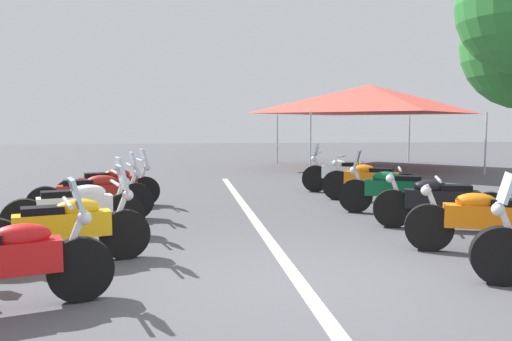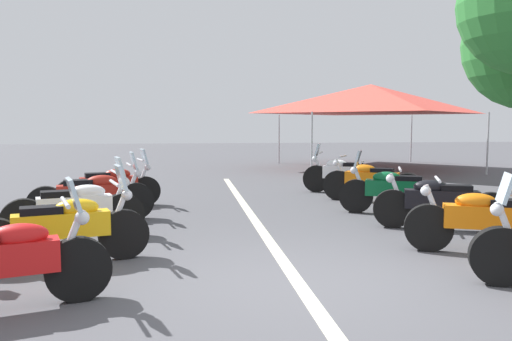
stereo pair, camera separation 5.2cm
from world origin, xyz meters
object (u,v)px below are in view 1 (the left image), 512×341
motorcycle_left_row_0 (4,262)px  motorcycle_right_row_2 (440,202)px  motorcycle_left_row_1 (66,227)px  motorcycle_left_row_2 (77,209)px  motorcycle_right_row_1 (488,220)px  motorcycle_right_row_4 (370,181)px  motorcycle_left_row_4 (110,185)px  motorcycle_right_row_3 (394,190)px  motorcycle_right_row_5 (342,174)px  event_tent (369,99)px  motorcycle_left_row_3 (93,195)px

motorcycle_left_row_0 → motorcycle_right_row_2: (2.96, -5.74, -0.01)m
motorcycle_left_row_1 → motorcycle_right_row_2: (1.39, -5.54, -0.01)m
motorcycle_right_row_2 → motorcycle_left_row_2: bearing=21.2°
motorcycle_right_row_1 → motorcycle_right_row_4: size_ratio=1.06×
motorcycle_left_row_4 → motorcycle_right_row_3: 5.66m
motorcycle_right_row_1 → motorcycle_right_row_2: (1.60, -0.14, -0.00)m
motorcycle_left_row_1 → motorcycle_right_row_5: motorcycle_right_row_5 is taller
motorcycle_right_row_1 → event_tent: bearing=-81.3°
motorcycle_right_row_2 → event_tent: 11.88m
motorcycle_left_row_3 → motorcycle_right_row_2: bearing=-27.3°
motorcycle_right_row_1 → motorcycle_left_row_2: bearing=6.0°
motorcycle_right_row_5 → motorcycle_right_row_1: bearing=112.5°
motorcycle_left_row_3 → motorcycle_right_row_2: (-1.46, -5.69, -0.02)m
event_tent → motorcycle_left_row_4: bearing=134.3°
motorcycle_left_row_1 → motorcycle_right_row_5: bearing=31.8°
motorcycle_right_row_2 → motorcycle_right_row_4: bearing=-68.0°
motorcycle_left_row_2 → motorcycle_right_row_2: size_ratio=0.97×
motorcycle_left_row_0 → motorcycle_right_row_1: 5.76m
motorcycle_left_row_4 → motorcycle_right_row_3: bearing=-32.0°
motorcycle_left_row_3 → motorcycle_left_row_4: motorcycle_left_row_3 is taller
motorcycle_left_row_3 → motorcycle_right_row_5: bearing=16.9°
motorcycle_right_row_3 → event_tent: (9.87, -3.05, 2.18)m
motorcycle_right_row_5 → motorcycle_right_row_2: bearing=114.6°
motorcycle_left_row_0 → event_tent: bearing=41.2°
motorcycle_left_row_2 → motorcycle_right_row_5: 7.13m
motorcycle_left_row_1 → motorcycle_right_row_1: bearing=-18.9°
motorcycle_right_row_1 → event_tent: event_tent is taller
motorcycle_right_row_5 → event_tent: event_tent is taller
motorcycle_left_row_0 → motorcycle_left_row_4: size_ratio=0.95×
motorcycle_left_row_0 → motorcycle_left_row_4: motorcycle_left_row_0 is taller
motorcycle_left_row_2 → motorcycle_left_row_3: bearing=74.0°
motorcycle_left_row_2 → motorcycle_right_row_2: motorcycle_left_row_2 is taller
motorcycle_right_row_4 → motorcycle_left_row_4: bearing=31.6°
motorcycle_left_row_4 → motorcycle_left_row_3: bearing=-108.7°
motorcycle_right_row_3 → motorcycle_right_row_4: bearing=-69.0°
motorcycle_left_row_1 → motorcycle_right_row_3: motorcycle_right_row_3 is taller
motorcycle_right_row_5 → motorcycle_right_row_4: bearing=118.0°
motorcycle_right_row_2 → motorcycle_right_row_5: bearing=-66.3°
motorcycle_left_row_1 → motorcycle_right_row_3: 6.07m
motorcycle_left_row_1 → motorcycle_right_row_3: (2.84, -5.37, 0.00)m
motorcycle_right_row_1 → motorcycle_right_row_3: (3.05, 0.03, 0.01)m
motorcycle_left_row_2 → motorcycle_right_row_5: (4.61, -5.44, 0.00)m
motorcycle_left_row_4 → motorcycle_right_row_5: 5.61m
motorcycle_right_row_2 → motorcycle_right_row_3: size_ratio=1.03×
motorcycle_left_row_3 → motorcycle_left_row_4: 1.55m
motorcycle_left_row_3 → motorcycle_right_row_3: (-0.01, -5.52, -0.00)m
motorcycle_left_row_4 → motorcycle_right_row_1: size_ratio=1.00×
motorcycle_left_row_1 → motorcycle_left_row_3: size_ratio=0.96×
motorcycle_right_row_3 → motorcycle_right_row_2: bearing=122.0°
motorcycle_left_row_0 → motorcycle_left_row_2: 2.93m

